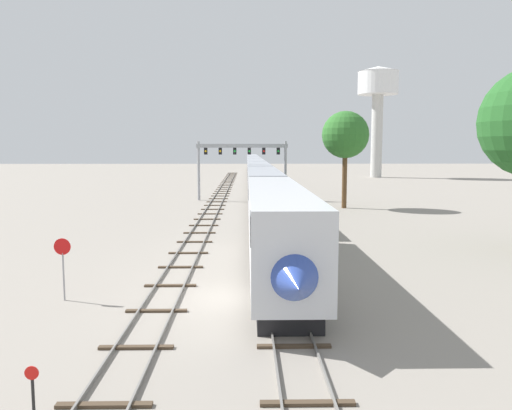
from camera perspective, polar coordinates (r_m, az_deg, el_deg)
ground_plane at (r=24.15m, az=-1.88°, el=-10.31°), size 400.00×400.00×0.00m
track_main at (r=83.43m, az=0.08°, el=1.68°), size 2.60×200.00×0.16m
track_near at (r=63.62m, az=-4.52°, el=0.18°), size 2.60×160.00×0.16m
passenger_train at (r=93.90m, az=-0.04°, el=3.77°), size 3.04×153.66×4.80m
signal_gantry at (r=67.69m, az=-1.57°, el=5.42°), size 12.10×0.49×7.81m
water_tower at (r=124.36m, az=13.47°, el=12.28°), size 9.43×9.43×25.65m
switch_stand at (r=15.05m, az=-23.62°, el=-19.44°), size 0.36×0.24×1.46m
stop_sign at (r=24.87m, az=-20.77°, el=-5.79°), size 0.76×0.08×2.88m
trackside_tree_mid at (r=59.62m, az=9.95°, el=7.68°), size 5.38×5.38×11.12m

